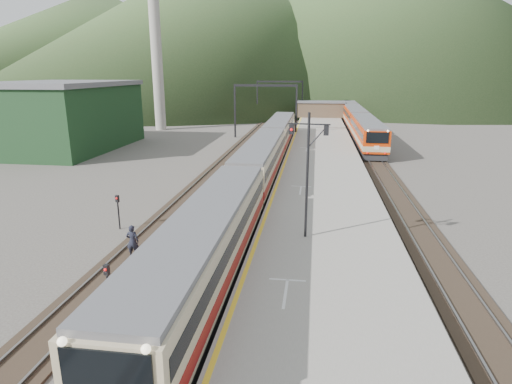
# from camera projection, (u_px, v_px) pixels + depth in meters

# --- Properties ---
(track_main) EXTENTS (2.60, 200.00, 0.23)m
(track_main) POSITION_uv_depth(u_px,v_px,m) (274.00, 157.00, 50.75)
(track_main) COLOR black
(track_main) RESTS_ON ground
(track_far) EXTENTS (2.60, 200.00, 0.23)m
(track_far) POSITION_uv_depth(u_px,v_px,m) (233.00, 155.00, 51.41)
(track_far) COLOR black
(track_far) RESTS_ON ground
(track_second) EXTENTS (2.60, 200.00, 0.23)m
(track_second) POSITION_uv_depth(u_px,v_px,m) (373.00, 159.00, 49.22)
(track_second) COLOR black
(track_second) RESTS_ON ground
(platform) EXTENTS (8.00, 100.00, 1.00)m
(platform) POSITION_uv_depth(u_px,v_px,m) (322.00, 157.00, 47.98)
(platform) COLOR gray
(platform) RESTS_ON ground
(gantry_near) EXTENTS (9.55, 0.25, 8.00)m
(gantry_near) POSITION_uv_depth(u_px,v_px,m) (265.00, 101.00, 63.92)
(gantry_near) COLOR black
(gantry_near) RESTS_ON ground
(gantry_far) EXTENTS (9.55, 0.25, 8.00)m
(gantry_far) POSITION_uv_depth(u_px,v_px,m) (280.00, 93.00, 87.74)
(gantry_far) COLOR black
(gantry_far) RESTS_ON ground
(warehouse) EXTENTS (14.50, 20.50, 8.60)m
(warehouse) POSITION_uv_depth(u_px,v_px,m) (60.00, 115.00, 55.22)
(warehouse) COLOR #133217
(warehouse) RESTS_ON ground
(smokestack) EXTENTS (1.80, 1.80, 30.00)m
(smokestack) POSITION_uv_depth(u_px,v_px,m) (156.00, 39.00, 70.58)
(smokestack) COLOR #9E998E
(smokestack) RESTS_ON ground
(station_shed) EXTENTS (9.40, 4.40, 3.10)m
(station_shed) POSITION_uv_depth(u_px,v_px,m) (321.00, 109.00, 85.53)
(station_shed) COLOR brown
(station_shed) RESTS_ON platform
(hill_a) EXTENTS (180.00, 180.00, 60.00)m
(hill_a) POSITION_uv_depth(u_px,v_px,m) (219.00, 24.00, 190.88)
(hill_a) COLOR #2D4823
(hill_a) RESTS_ON ground
(hill_b) EXTENTS (220.00, 220.00, 75.00)m
(hill_b) POSITION_uv_depth(u_px,v_px,m) (370.00, 15.00, 217.64)
(hill_b) COLOR #2D4823
(hill_b) RESTS_ON ground
(hill_d) EXTENTS (200.00, 200.00, 55.00)m
(hill_d) POSITION_uv_depth(u_px,v_px,m) (104.00, 40.00, 249.85)
(hill_d) COLOR #2D4823
(hill_d) RESTS_ON ground
(main_train) EXTENTS (2.87, 58.90, 3.50)m
(main_train) POSITION_uv_depth(u_px,v_px,m) (261.00, 161.00, 38.61)
(main_train) COLOR tan
(main_train) RESTS_ON track_main
(second_train) EXTENTS (2.93, 60.10, 3.58)m
(second_train) POSITION_uv_depth(u_px,v_px,m) (354.00, 117.00, 75.53)
(second_train) COLOR #C33107
(second_train) RESTS_ON track_second
(signal_mast) EXTENTS (2.20, 0.39, 6.80)m
(signal_mast) POSITION_uv_depth(u_px,v_px,m) (308.00, 163.00, 22.56)
(signal_mast) COLOR black
(signal_mast) RESTS_ON platform
(short_signal_a) EXTENTS (0.25, 0.21, 2.27)m
(short_signal_a) POSITION_uv_depth(u_px,v_px,m) (108.00, 283.00, 17.51)
(short_signal_a) COLOR black
(short_signal_a) RESTS_ON ground
(short_signal_b) EXTENTS (0.24, 0.19, 2.27)m
(short_signal_b) POSITION_uv_depth(u_px,v_px,m) (232.00, 174.00, 36.00)
(short_signal_b) COLOR black
(short_signal_b) RESTS_ON ground
(short_signal_c) EXTENTS (0.26, 0.22, 2.27)m
(short_signal_c) POSITION_uv_depth(u_px,v_px,m) (118.00, 207.00, 27.21)
(short_signal_c) COLOR black
(short_signal_c) RESTS_ON ground
(worker) EXTENTS (0.71, 0.50, 1.86)m
(worker) POSITION_uv_depth(u_px,v_px,m) (133.00, 241.00, 23.18)
(worker) COLOR black
(worker) RESTS_ON ground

